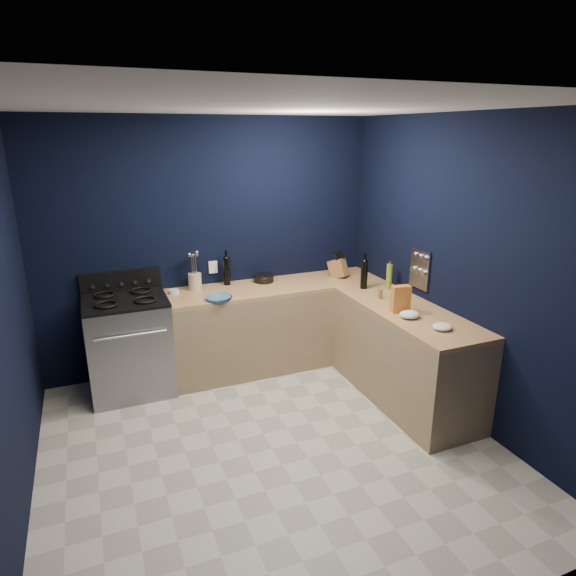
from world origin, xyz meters
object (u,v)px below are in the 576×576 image
knife_block (338,268)px  crouton_bag (401,299)px  utensil_crock (195,281)px  gas_range (130,347)px  plate_stack (218,298)px

knife_block → crouton_bag: size_ratio=0.81×
crouton_bag → utensil_crock: bearing=148.3°
utensil_crock → knife_block: bearing=-5.7°
knife_block → crouton_bag: (-0.00, -1.19, 0.02)m
gas_range → crouton_bag: (2.26, -1.16, 0.56)m
plate_stack → knife_block: bearing=9.8°
gas_range → utensil_crock: bearing=15.1°
gas_range → plate_stack: size_ratio=3.85×
gas_range → knife_block: (2.26, 0.03, 0.54)m
plate_stack → crouton_bag: size_ratio=0.99×
plate_stack → gas_range: bearing=165.9°
gas_range → crouton_bag: size_ratio=3.80×
crouton_bag → gas_range: bearing=162.2°
gas_range → plate_stack: (0.84, -0.21, 0.46)m
knife_block → gas_range: bearing=149.6°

